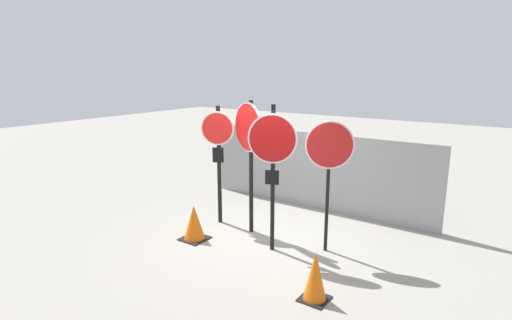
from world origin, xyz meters
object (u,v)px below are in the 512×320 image
(stop_sign_0, at_px, (218,146))
(stop_sign_2, at_px, (272,152))
(traffic_cone_1, at_px, (315,276))
(stop_sign_1, at_px, (249,140))
(traffic_cone_0, at_px, (194,223))
(stop_sign_3, at_px, (329,155))

(stop_sign_0, relative_size, stop_sign_2, 0.95)
(stop_sign_0, relative_size, traffic_cone_1, 3.41)
(stop_sign_1, relative_size, traffic_cone_0, 3.84)
(stop_sign_2, xyz_separation_m, stop_sign_3, (0.81, 0.50, -0.03))
(stop_sign_2, bearing_deg, stop_sign_1, 129.30)
(stop_sign_2, height_order, stop_sign_3, stop_sign_2)
(stop_sign_0, bearing_deg, traffic_cone_1, -51.38)
(stop_sign_3, bearing_deg, stop_sign_2, -174.67)
(stop_sign_1, distance_m, stop_sign_2, 0.94)
(stop_sign_1, distance_m, traffic_cone_1, 2.98)
(stop_sign_2, bearing_deg, stop_sign_0, 141.24)
(traffic_cone_1, bearing_deg, stop_sign_3, 109.76)
(stop_sign_3, distance_m, traffic_cone_0, 2.83)
(stop_sign_0, height_order, stop_sign_1, stop_sign_1)
(stop_sign_3, height_order, traffic_cone_0, stop_sign_3)
(traffic_cone_0, bearing_deg, stop_sign_0, 99.26)
(stop_sign_2, bearing_deg, traffic_cone_0, 174.54)
(stop_sign_0, distance_m, stop_sign_2, 1.69)
(stop_sign_3, distance_m, traffic_cone_1, 2.10)
(stop_sign_2, xyz_separation_m, traffic_cone_0, (-1.46, -0.43, -1.45))
(stop_sign_1, bearing_deg, traffic_cone_1, -9.99)
(stop_sign_1, bearing_deg, traffic_cone_0, -102.53)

